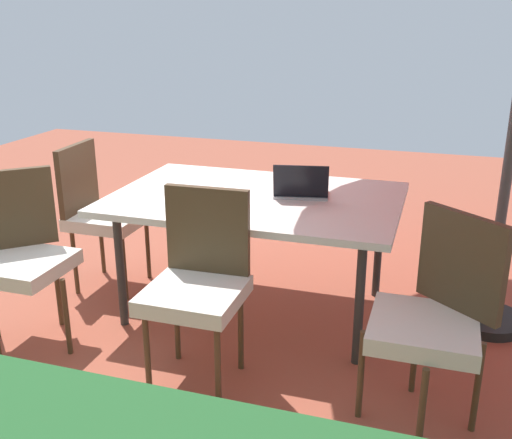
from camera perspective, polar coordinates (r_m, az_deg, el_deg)
ground_plane at (r=3.89m, az=0.00°, el=-8.60°), size 10.00×10.00×0.02m
dining_table at (r=3.61m, az=0.00°, el=1.50°), size 1.71×1.16×0.76m
chair_northeast at (r=3.55m, az=-21.50°, el=-2.82°), size 0.59×0.59×0.98m
chair_northwest at (r=2.77m, az=16.60°, el=-8.46°), size 0.58×0.58×0.98m
chair_east at (r=4.14m, az=-14.61°, el=0.99°), size 0.47×0.46×0.98m
chair_north at (r=2.99m, az=-5.51°, el=-5.60°), size 0.46×0.47×0.98m
laptop at (r=3.56m, az=4.31°, el=2.86°), size 0.36×0.30×0.21m
cup at (r=3.46m, az=-5.82°, el=2.39°), size 0.08×0.08×0.10m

